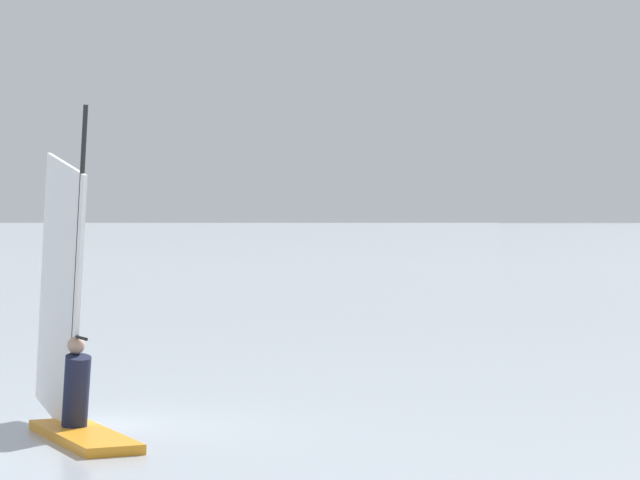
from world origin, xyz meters
TOP-DOWN VIEW (x-y plane):
  - windsurfer at (3.21, 3.17)m, footprint 2.63×2.98m

SIDE VIEW (x-z plane):
  - windsurfer at x=3.21m, z-range -1.08..3.06m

